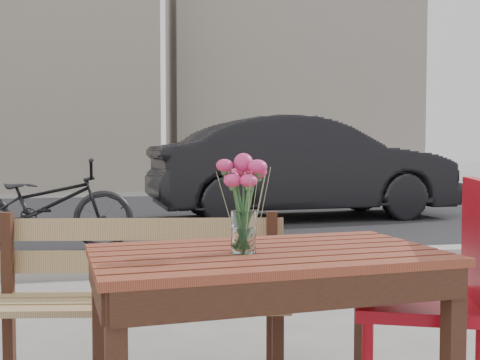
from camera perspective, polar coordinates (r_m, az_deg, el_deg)
The scene contains 8 objects.
street at distance 7.04m, azimuth -10.28°, elevation -5.12°, with size 30.00×8.12×0.12m.
backdrop_buildings at distance 16.50m, azimuth -11.08°, elevation 11.96°, with size 15.50×4.00×8.00m.
main_table at distance 1.99m, azimuth 2.53°, elevation -9.91°, with size 1.16×0.74×0.69m.
main_bench at distance 2.58m, azimuth -9.59°, elevation -9.43°, with size 1.28×0.59×0.77m.
red_chair at distance 2.30m, azimuth 18.73°, elevation -9.48°, with size 0.59×0.59×0.91m.
main_vase at distance 1.90m, azimuth 0.33°, elevation -1.06°, with size 0.17×0.17×0.32m.
parked_car at distance 8.84m, azimuth 5.99°, elevation 1.13°, with size 1.55×4.44×1.46m, color black.
bicycle at distance 6.27m, azimuth -18.15°, elevation -2.24°, with size 0.61×1.76×0.92m, color black.
Camera 1 is at (-0.26, -1.90, 1.02)m, focal length 45.00 mm.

